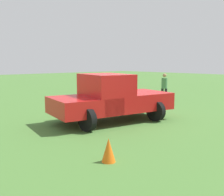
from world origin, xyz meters
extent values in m
plane|color=#477533|center=(0.00, 0.00, 0.00)|extent=(80.00, 80.00, 0.00)
cylinder|color=black|center=(-0.33, 1.14, 0.39)|extent=(0.79, 0.22, 0.79)
cylinder|color=black|center=(1.29, 0.83, 0.39)|extent=(0.79, 0.22, 0.79)
cylinder|color=black|center=(-0.88, -1.73, 0.39)|extent=(0.79, 0.22, 0.79)
cylinder|color=black|center=(0.74, -2.04, 0.39)|extent=(0.79, 0.22, 0.79)
cube|color=red|center=(0.46, 0.89, 0.73)|extent=(2.26, 2.16, 0.64)
cube|color=red|center=(0.15, -0.72, 1.11)|extent=(2.19, 1.80, 1.40)
cube|color=slate|center=(0.15, -0.72, 1.55)|extent=(1.99, 1.56, 0.48)
cube|color=red|center=(-0.02, -1.62, 0.71)|extent=(2.33, 2.52, 0.60)
cube|color=silver|center=(0.62, 1.73, 0.47)|extent=(1.86, 0.47, 0.16)
cylinder|color=black|center=(-1.33, 5.05, 0.39)|extent=(0.14, 0.14, 0.78)
cylinder|color=black|center=(-1.50, 4.95, 0.39)|extent=(0.14, 0.14, 0.78)
cylinder|color=#477F4C|center=(-1.42, 5.00, 1.07)|extent=(0.44, 0.44, 0.58)
sphere|color=#A87A56|center=(-1.42, 5.00, 1.51)|extent=(0.21, 0.21, 0.21)
cone|color=orange|center=(3.23, -3.32, 0.28)|extent=(0.32, 0.32, 0.55)
camera|label=1|loc=(7.57, -7.17, 2.26)|focal=42.68mm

